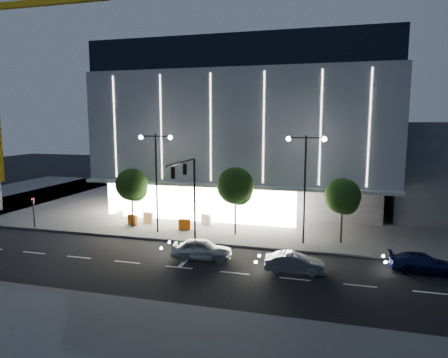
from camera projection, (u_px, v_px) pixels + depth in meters
ground at (161, 258)px, 29.73m from camera, size 160.00×160.00×0.00m
sidewalk_museum at (274, 200)px, 51.37m from camera, size 70.00×40.00×0.15m
museum at (257, 128)px, 48.96m from camera, size 30.00×25.80×18.00m
traffic_mast at (188, 185)px, 31.95m from camera, size 0.33×5.89×7.07m
street_lamp_west at (156, 168)px, 35.39m from camera, size 3.16×0.36×9.00m
street_lamp_east at (305, 173)px, 32.04m from camera, size 3.16×0.36×9.00m
ped_signal_far at (34, 209)px, 37.63m from camera, size 0.22×0.24×3.00m
tree_left at (132, 186)px, 37.41m from camera, size 3.02×3.02×5.72m
tree_mid at (236, 188)px, 34.79m from camera, size 3.25×3.25×6.15m
tree_right at (343, 198)px, 32.53m from camera, size 2.91×2.91×5.51m
car_lead at (202, 249)px, 29.38m from camera, size 4.57×2.16×1.51m
car_second at (295, 263)px, 26.79m from camera, size 4.06×1.58×1.32m
car_third at (423, 263)px, 26.84m from camera, size 4.42×1.93×1.26m
barrier_a at (132, 220)px, 38.56m from camera, size 1.12×0.58×1.00m
barrier_b at (148, 217)px, 39.56m from camera, size 1.13×0.51×1.00m
barrier_c at (184, 224)px, 36.86m from camera, size 1.13×0.51×1.00m
barrier_d at (206, 219)px, 38.72m from camera, size 1.10×0.69×1.00m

